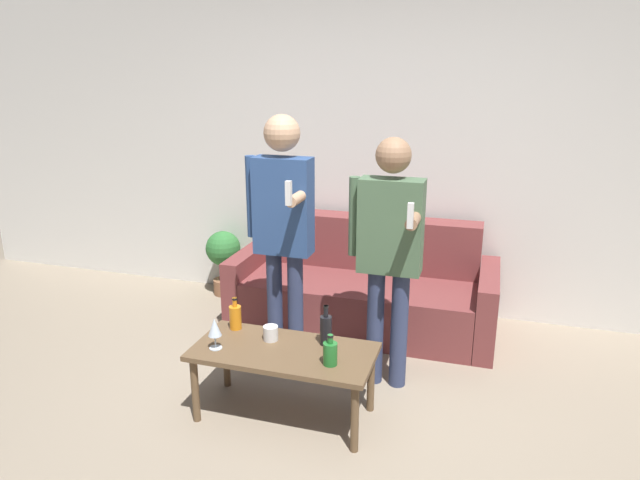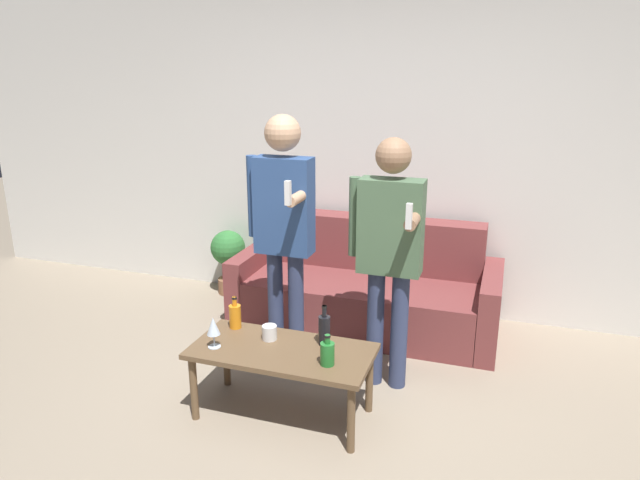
# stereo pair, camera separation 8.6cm
# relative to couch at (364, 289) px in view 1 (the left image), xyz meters

# --- Properties ---
(ground_plane) EXTENTS (16.00, 16.00, 0.00)m
(ground_plane) POSITION_rel_couch_xyz_m (-0.00, -1.78, -0.29)
(ground_plane) COLOR gray
(wall_back) EXTENTS (8.00, 0.06, 2.70)m
(wall_back) POSITION_rel_couch_xyz_m (-0.00, 0.44, 1.06)
(wall_back) COLOR silver
(wall_back) RESTS_ON ground_plane
(couch) EXTENTS (2.02, 0.82, 0.82)m
(couch) POSITION_rel_couch_xyz_m (0.00, 0.00, 0.00)
(couch) COLOR brown
(couch) RESTS_ON ground_plane
(coffee_table) EXTENTS (1.03, 0.50, 0.43)m
(coffee_table) POSITION_rel_couch_xyz_m (-0.15, -1.38, 0.09)
(coffee_table) COLOR brown
(coffee_table) RESTS_ON ground_plane
(bottle_orange) EXTENTS (0.08, 0.08, 0.17)m
(bottle_orange) POSITION_rel_couch_xyz_m (0.15, -1.46, 0.21)
(bottle_orange) COLOR #23752D
(bottle_orange) RESTS_ON coffee_table
(bottle_green) EXTENTS (0.07, 0.07, 0.20)m
(bottle_green) POSITION_rel_couch_xyz_m (-0.53, -1.21, 0.22)
(bottle_green) COLOR orange
(bottle_green) RESTS_ON coffee_table
(bottle_dark) EXTENTS (0.07, 0.07, 0.24)m
(bottle_dark) POSITION_rel_couch_xyz_m (0.06, -1.25, 0.23)
(bottle_dark) COLOR black
(bottle_dark) RESTS_ON coffee_table
(wine_glass_near) EXTENTS (0.08, 0.08, 0.18)m
(wine_glass_near) POSITION_rel_couch_xyz_m (-0.52, -1.48, 0.27)
(wine_glass_near) COLOR silver
(wine_glass_near) RESTS_ON coffee_table
(cup_on_table) EXTENTS (0.09, 0.09, 0.09)m
(cup_on_table) POSITION_rel_couch_xyz_m (-0.27, -1.29, 0.18)
(cup_on_table) COLOR white
(cup_on_table) RESTS_ON coffee_table
(person_standing_left) EXTENTS (0.43, 0.42, 1.69)m
(person_standing_left) POSITION_rel_couch_xyz_m (-0.35, -0.84, 0.74)
(person_standing_left) COLOR navy
(person_standing_left) RESTS_ON ground_plane
(person_standing_right) EXTENTS (0.45, 0.41, 1.58)m
(person_standing_right) POSITION_rel_couch_xyz_m (0.34, -0.84, 0.65)
(person_standing_right) COLOR navy
(person_standing_right) RESTS_ON ground_plane
(potted_plant) EXTENTS (0.31, 0.31, 0.58)m
(potted_plant) POSITION_rel_couch_xyz_m (-1.33, 0.23, 0.08)
(potted_plant) COLOR #936042
(potted_plant) RESTS_ON ground_plane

